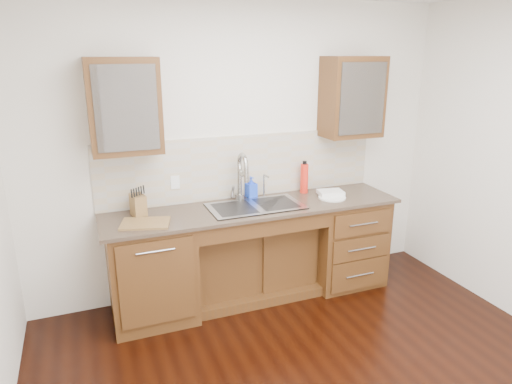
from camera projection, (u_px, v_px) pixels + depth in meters
name	position (u px, v px, depth m)	size (l,w,h in m)	color
wall_back	(241.00, 150.00, 4.30)	(4.00, 0.10, 2.70)	silver
base_cabinet_left	(151.00, 270.00, 3.91)	(0.70, 0.62, 0.88)	#593014
base_cabinet_center	(251.00, 258.00, 4.35)	(1.20, 0.44, 0.70)	#593014
base_cabinet_right	(343.00, 239.00, 4.57)	(0.70, 0.62, 0.88)	#593014
countertop	(255.00, 208.00, 4.10)	(2.70, 0.65, 0.03)	#84705B
backsplash	(243.00, 166.00, 4.29)	(2.70, 0.02, 0.59)	beige
sink	(256.00, 216.00, 4.10)	(0.84, 0.46, 0.19)	#9E9EA5
faucet	(239.00, 180.00, 4.20)	(0.04, 0.04, 0.40)	#999993
filter_tap	(264.00, 185.00, 4.32)	(0.02, 0.02, 0.24)	#999993
upper_cabinet_left	(124.00, 106.00, 3.60)	(0.55, 0.34, 0.75)	#593014
upper_cabinet_right	(352.00, 97.00, 4.33)	(0.55, 0.34, 0.75)	#593014
outlet_left	(175.00, 182.00, 4.07)	(0.08, 0.01, 0.12)	white
outlet_right	(305.00, 169.00, 4.53)	(0.08, 0.01, 0.12)	white
soap_bottle	(251.00, 187.00, 4.32)	(0.09, 0.09, 0.20)	blue
water_bottle	(304.00, 178.00, 4.45)	(0.08, 0.08, 0.29)	red
plate	(332.00, 198.00, 4.31)	(0.26, 0.26, 0.01)	white
dish_towel	(331.00, 193.00, 4.38)	(0.23, 0.17, 0.04)	silver
knife_block	(138.00, 205.00, 3.83)	(0.10, 0.17, 0.18)	brown
cutting_board	(145.00, 223.00, 3.66)	(0.38, 0.27, 0.02)	#925721
cup_left_a	(118.00, 113.00, 3.59)	(0.13, 0.13, 0.10)	silver
cup_left_b	(144.00, 112.00, 3.67)	(0.11, 0.11, 0.10)	white
cup_right_a	(344.00, 103.00, 4.31)	(0.13, 0.13, 0.10)	white
cup_right_b	(357.00, 103.00, 4.36)	(0.10, 0.10, 0.09)	white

